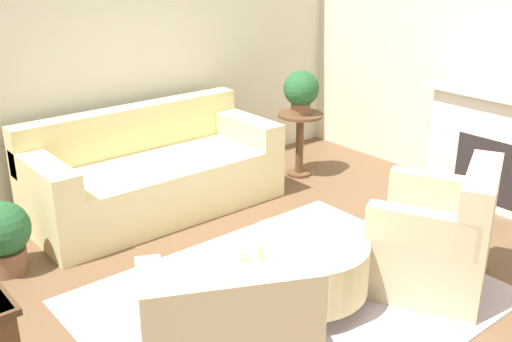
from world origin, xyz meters
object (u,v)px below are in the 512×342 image
object	(u,v)px
armchair_right	(438,240)
side_table	(300,134)
potted_plant_on_side_table	(301,90)
potted_plant_floor	(3,235)
ottoman_table	(304,265)
couch	(153,175)

from	to	relation	value
armchair_right	side_table	size ratio (longest dim) A/B	1.63
armchair_right	potted_plant_on_side_table	bearing A→B (deg)	71.27
side_table	armchair_right	bearing A→B (deg)	-108.73
armchair_right	potted_plant_floor	distance (m)	3.13
ottoman_table	potted_plant_floor	size ratio (longest dim) A/B	1.54
armchair_right	potted_plant_floor	world-z (taller)	armchair_right
armchair_right	ottoman_table	bearing A→B (deg)	154.51
armchair_right	ottoman_table	xyz separation A→B (m)	(-0.89, 0.42, -0.06)
potted_plant_on_side_table	potted_plant_floor	size ratio (longest dim) A/B	0.80
armchair_right	couch	bearing A→B (deg)	109.59
armchair_right	potted_plant_on_side_table	world-z (taller)	potted_plant_on_side_table
potted_plant_floor	potted_plant_on_side_table	bearing A→B (deg)	1.17
couch	side_table	xyz separation A→B (m)	(1.61, -0.23, 0.12)
side_table	potted_plant_on_side_table	world-z (taller)	potted_plant_on_side_table
potted_plant_on_side_table	potted_plant_floor	distance (m)	3.10
side_table	potted_plant_floor	bearing A→B (deg)	-178.83
armchair_right	potted_plant_floor	bearing A→B (deg)	137.11
ottoman_table	couch	bearing A→B (deg)	89.31
side_table	potted_plant_floor	xyz separation A→B (m)	(-3.04, -0.06, -0.14)
potted_plant_floor	armchair_right	bearing A→B (deg)	-42.89
couch	ottoman_table	distance (m)	2.00
couch	ottoman_table	xyz separation A→B (m)	(-0.02, -2.00, -0.03)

